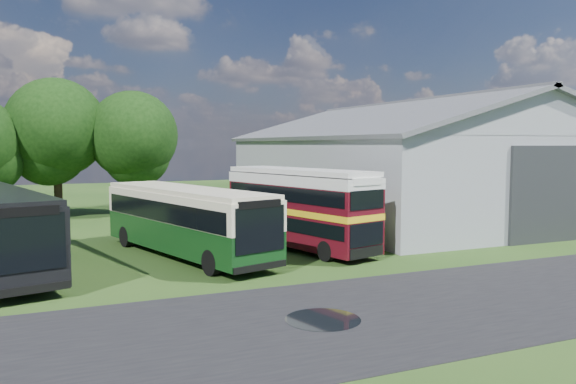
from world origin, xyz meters
name	(u,v)px	position (x,y,z in m)	size (l,w,h in m)	color
ground	(322,290)	(0.00, 0.00, 0.00)	(120.00, 120.00, 0.00)	#1D3C13
asphalt_road	(448,303)	(3.00, -3.00, 0.00)	(60.00, 8.00, 0.02)	black
puddle	(323,320)	(-1.50, -3.00, 0.00)	(2.20, 2.20, 0.01)	black
storage_shed	(410,157)	(15.00, 15.98, 4.17)	(18.80, 24.80, 8.15)	gray
tree_mid	(56,128)	(-8.00, 24.80, 6.18)	(6.80, 6.80, 9.60)	black
tree_right_a	(133,135)	(-3.00, 23.80, 5.69)	(6.26, 6.26, 8.83)	black
shrub_front	(370,249)	(5.60, 6.00, 0.00)	(1.70, 1.70, 1.70)	#194714
shrub_mid	(349,242)	(5.60, 8.00, 0.00)	(1.60, 1.60, 1.60)	#194714
shrub_back	(331,236)	(5.60, 10.00, 0.00)	(1.80, 1.80, 1.80)	#194714
bus_green_single	(186,220)	(-2.98, 7.77, 1.66)	(5.66, 11.55, 3.11)	black
bus_maroon_double	(299,209)	(2.49, 7.45, 1.94)	(4.56, 9.31, 3.88)	black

